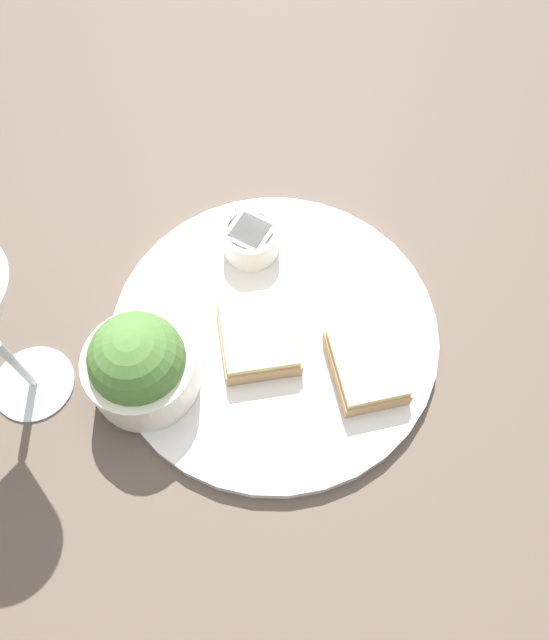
{
  "coord_description": "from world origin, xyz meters",
  "views": [
    {
      "loc": [
        0.21,
        -0.16,
        0.56
      ],
      "look_at": [
        0.0,
        0.0,
        0.03
      ],
      "focal_mm": 35.0,
      "sensor_mm": 36.0,
      "label": 1
    }
  ],
  "objects_px": {
    "sauce_ramekin": "(251,238)",
    "cheese_toast_near": "(258,335)",
    "salad_bowl": "(140,365)",
    "cheese_toast_far": "(367,366)"
  },
  "relations": [
    {
      "from": "salad_bowl",
      "to": "cheese_toast_near",
      "type": "xyz_separation_m",
      "value": [
        0.03,
        0.11,
        -0.03
      ]
    },
    {
      "from": "cheese_toast_far",
      "to": "sauce_ramekin",
      "type": "bearing_deg",
      "value": -179.61
    },
    {
      "from": "sauce_ramekin",
      "to": "cheese_toast_far",
      "type": "distance_m",
      "value": 0.18
    },
    {
      "from": "salad_bowl",
      "to": "sauce_ramekin",
      "type": "relative_size",
      "value": 1.73
    },
    {
      "from": "sauce_ramekin",
      "to": "cheese_toast_near",
      "type": "xyz_separation_m",
      "value": [
        0.09,
        -0.06,
        -0.01
      ]
    },
    {
      "from": "sauce_ramekin",
      "to": "cheese_toast_far",
      "type": "relative_size",
      "value": 0.58
    },
    {
      "from": "sauce_ramekin",
      "to": "cheese_toast_near",
      "type": "relative_size",
      "value": 0.53
    },
    {
      "from": "salad_bowl",
      "to": "sauce_ramekin",
      "type": "distance_m",
      "value": 0.18
    },
    {
      "from": "sauce_ramekin",
      "to": "cheese_toast_near",
      "type": "height_order",
      "value": "sauce_ramekin"
    },
    {
      "from": "salad_bowl",
      "to": "cheese_toast_near",
      "type": "bearing_deg",
      "value": 74.06
    }
  ]
}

